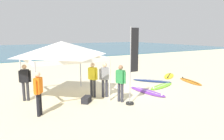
% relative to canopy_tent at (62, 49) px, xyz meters
% --- Properties ---
extents(ground_plane, '(80.00, 80.00, 0.00)m').
position_rel_canopy_tent_xyz_m(ground_plane, '(2.94, -0.09, -2.39)').
color(ground_plane, beige).
extents(sea, '(80.00, 36.00, 0.10)m').
position_rel_canopy_tent_xyz_m(sea, '(2.94, 33.21, -2.34)').
color(sea, '#386B84').
rests_on(sea, ground).
extents(canopy_tent, '(3.40, 3.40, 2.75)m').
position_rel_canopy_tent_xyz_m(canopy_tent, '(0.00, 0.00, 0.00)').
color(canopy_tent, '#B7B7BC').
rests_on(canopy_tent, ground).
extents(surfboard_lime, '(2.34, 1.25, 0.19)m').
position_rel_canopy_tent_xyz_m(surfboard_lime, '(5.66, -0.92, -2.35)').
color(surfboard_lime, '#7AD12D').
rests_on(surfboard_lime, ground).
extents(surfboard_purple, '(0.82, 2.57, 0.19)m').
position_rel_canopy_tent_xyz_m(surfboard_purple, '(4.13, -1.41, -2.35)').
color(surfboard_purple, purple).
rests_on(surfboard_purple, ground).
extents(surfboard_orange, '(1.32, 2.34, 0.19)m').
position_rel_canopy_tent_xyz_m(surfboard_orange, '(8.16, -0.98, -2.35)').
color(surfboard_orange, orange).
rests_on(surfboard_orange, ground).
extents(surfboard_yellow, '(2.21, 1.92, 0.19)m').
position_rel_canopy_tent_xyz_m(surfboard_yellow, '(8.34, 1.03, -2.35)').
color(surfboard_yellow, yellow).
rests_on(surfboard_yellow, ground).
extents(surfboard_navy, '(2.08, 2.38, 0.19)m').
position_rel_canopy_tent_xyz_m(surfboard_navy, '(6.14, 0.45, -2.35)').
color(surfboard_navy, navy).
rests_on(surfboard_navy, ground).
extents(person_grey, '(0.53, 0.32, 1.71)m').
position_rel_canopy_tent_xyz_m(person_grey, '(1.76, -0.99, -1.40)').
color(person_grey, '#383842').
rests_on(person_grey, ground).
extents(person_yellow, '(0.36, 0.49, 1.71)m').
position_rel_canopy_tent_xyz_m(person_yellow, '(1.27, -0.66, -1.40)').
color(person_yellow, '#2D2D33').
rests_on(person_yellow, ground).
extents(person_green, '(0.33, 0.52, 1.71)m').
position_rel_canopy_tent_xyz_m(person_green, '(2.00, -2.01, -1.40)').
color(person_green, '#383842').
rests_on(person_green, ground).
extents(person_orange, '(0.39, 0.46, 1.71)m').
position_rel_canopy_tent_xyz_m(person_orange, '(-1.59, -1.78, -1.40)').
color(person_orange, black).
rests_on(person_orange, ground).
extents(person_black, '(0.51, 0.34, 1.71)m').
position_rel_canopy_tent_xyz_m(person_black, '(-1.65, 0.45, -1.40)').
color(person_black, '#2D2D33').
rests_on(person_black, ground).
extents(banner_flag, '(0.60, 0.36, 3.40)m').
position_rel_canopy_tent_xyz_m(banner_flag, '(2.26, -2.53, -0.82)').
color(banner_flag, '#99999E').
rests_on(banner_flag, ground).
extents(gear_bag_near_tent, '(0.65, 0.65, 0.28)m').
position_rel_canopy_tent_xyz_m(gear_bag_near_tent, '(0.62, -1.30, -2.25)').
color(gear_bag_near_tent, '#232328').
rests_on(gear_bag_near_tent, ground).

